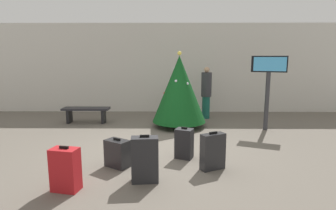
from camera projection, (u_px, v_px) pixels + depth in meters
name	position (u px, v px, depth m)	size (l,w,h in m)	color
ground_plane	(150.00, 150.00, 6.06)	(16.00, 16.00, 0.00)	#665E54
back_wall	(158.00, 68.00, 10.21)	(16.00, 0.20, 3.24)	beige
holiday_tree	(179.00, 89.00, 7.94)	(1.55, 1.55, 2.20)	#4C3319
flight_info_kiosk	(268.00, 79.00, 7.56)	(0.91, 0.41, 2.06)	#333338
waiting_bench	(86.00, 112.00, 8.56)	(1.43, 0.44, 0.48)	black
traveller_0	(206.00, 92.00, 9.12)	(0.38, 0.38, 1.71)	#19594C
suitcase_0	(117.00, 153.00, 5.14)	(0.52, 0.47, 0.55)	#232326
suitcase_1	(213.00, 151.00, 5.00)	(0.48, 0.36, 0.71)	#232326
suitcase_2	(65.00, 170.00, 4.20)	(0.45, 0.33, 0.71)	#B2191E
suitcase_3	(145.00, 160.00, 4.49)	(0.45, 0.27, 0.80)	#232326
suitcase_4	(184.00, 144.00, 5.56)	(0.40, 0.35, 0.65)	#232326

